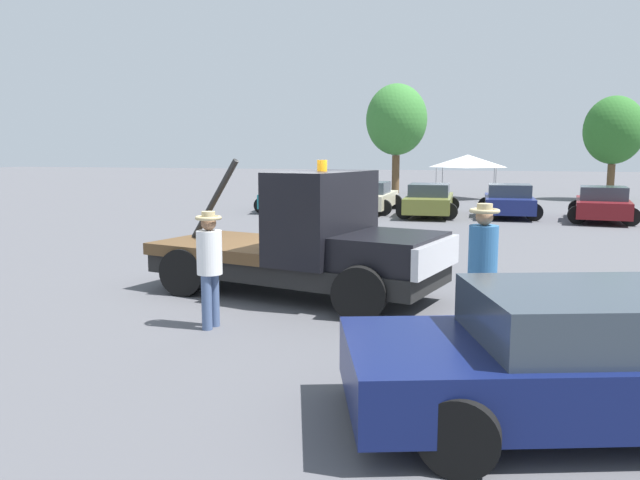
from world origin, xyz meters
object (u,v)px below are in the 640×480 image
(parked_car_navy, at_px, (509,201))
(person_near_truck, at_px, (483,259))
(foreground_car, at_px, (609,359))
(parked_car_olive, at_px, (429,200))
(canopy_tent_white, at_px, (468,161))
(traffic_cone, at_px, (347,246))
(person_at_hood, at_px, (209,260))
(parked_car_teal, at_px, (288,196))
(parked_car_maroon, at_px, (603,204))
(tow_truck, at_px, (310,245))
(parked_car_cream, at_px, (369,197))
(tree_center, at_px, (397,120))
(tree_left, at_px, (614,130))

(parked_car_navy, bearing_deg, person_near_truck, 176.32)
(foreground_car, height_order, parked_car_olive, same)
(canopy_tent_white, height_order, traffic_cone, canopy_tent_white)
(person_at_hood, distance_m, traffic_cone, 7.00)
(person_at_hood, relative_size, parked_car_teal, 0.39)
(person_near_truck, bearing_deg, parked_car_teal, 4.62)
(canopy_tent_white, bearing_deg, parked_car_teal, -127.30)
(parked_car_maroon, bearing_deg, tow_truck, 160.94)
(parked_car_cream, height_order, parked_car_maroon, same)
(parked_car_teal, distance_m, tree_center, 14.28)
(canopy_tent_white, bearing_deg, parked_car_cream, -111.29)
(tow_truck, bearing_deg, parked_car_olive, 101.52)
(canopy_tent_white, distance_m, tree_left, 7.88)
(tow_truck, height_order, parked_car_navy, tow_truck)
(person_at_hood, xyz_separation_m, tree_center, (-3.06, 31.69, 3.60))
(parked_car_cream, distance_m, tree_left, 15.59)
(parked_car_cream, xyz_separation_m, canopy_tent_white, (3.52, 9.05, 1.47))
(foreground_car, distance_m, tree_left, 31.37)
(parked_car_navy, height_order, traffic_cone, parked_car_navy)
(parked_car_teal, height_order, traffic_cone, parked_car_teal)
(parked_car_cream, bearing_deg, parked_car_olive, -109.87)
(foreground_car, xyz_separation_m, tree_center, (-8.31, 33.55, 3.99))
(parked_car_maroon, bearing_deg, parked_car_navy, 83.97)
(parked_car_cream, bearing_deg, canopy_tent_white, -23.31)
(tow_truck, xyz_separation_m, person_at_hood, (-0.80, -2.39, 0.08))
(tow_truck, bearing_deg, parked_car_navy, 90.38)
(tow_truck, distance_m, tree_center, 29.78)
(parked_car_olive, relative_size, parked_car_navy, 1.12)
(foreground_car, relative_size, tree_left, 0.99)
(tree_left, bearing_deg, parked_car_teal, -143.54)
(person_near_truck, xyz_separation_m, parked_car_olive, (-2.96, 16.91, -0.48))
(parked_car_cream, bearing_deg, person_at_hood, -176.51)
(canopy_tent_white, relative_size, tree_center, 0.45)
(canopy_tent_white, bearing_deg, tree_center, 139.76)
(person_at_hood, distance_m, parked_car_olive, 17.74)
(tree_left, bearing_deg, traffic_cone, -112.12)
(person_near_truck, distance_m, canopy_tent_white, 26.95)
(parked_car_teal, bearing_deg, parked_car_cream, -93.56)
(tow_truck, bearing_deg, canopy_tent_white, 99.96)
(foreground_car, bearing_deg, person_near_truck, 96.84)
(person_at_hood, bearing_deg, traffic_cone, -87.04)
(parked_car_navy, bearing_deg, tree_left, -28.81)
(parked_car_olive, bearing_deg, parked_car_cream, 68.27)
(parked_car_cream, xyz_separation_m, parked_car_navy, (5.89, -0.29, -0.00))
(parked_car_olive, bearing_deg, tree_center, 12.11)
(tree_center, height_order, traffic_cone, tree_center)
(person_at_hood, xyz_separation_m, tree_left, (9.30, 29.10, 2.73))
(parked_car_teal, distance_m, parked_car_navy, 9.55)
(parked_car_teal, distance_m, parked_car_olive, 6.43)
(tow_truck, height_order, foreground_car, tow_truck)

